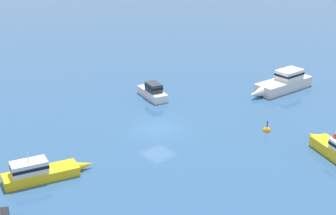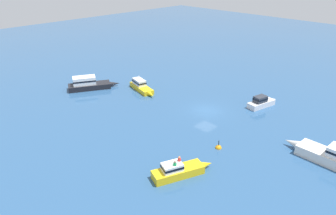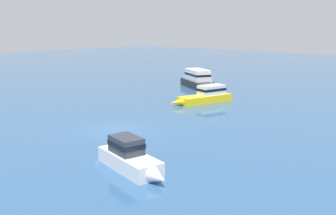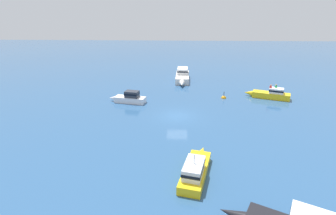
{
  "view_description": "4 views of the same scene",
  "coord_description": "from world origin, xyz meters",
  "px_view_note": "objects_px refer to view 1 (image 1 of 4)",
  "views": [
    {
      "loc": [
        -31.84,
        25.76,
        18.22
      ],
      "look_at": [
        -0.54,
        -0.72,
        2.0
      ],
      "focal_mm": 53.89,
      "sensor_mm": 36.0,
      "label": 1
    },
    {
      "loc": [
        -31.23,
        -24.01,
        18.79
      ],
      "look_at": [
        -6.87,
        0.65,
        2.5
      ],
      "focal_mm": 33.5,
      "sensor_mm": 36.0,
      "label": 2
    },
    {
      "loc": [
        21.01,
        -17.34,
        7.27
      ],
      "look_at": [
        -0.48,
        5.85,
        0.61
      ],
      "focal_mm": 42.46,
      "sensor_mm": 36.0,
      "label": 3
    },
    {
      "loc": [
        -0.18,
        29.49,
        12.08
      ],
      "look_at": [
        0.9,
        4.94,
        2.9
      ],
      "focal_mm": 28.35,
      "sensor_mm": 36.0,
      "label": 4
    }
  ],
  "objects_px": {
    "powerboat": "(40,171)",
    "launch_1": "(336,149)",
    "channel_buoy": "(267,131)",
    "motor_cruiser": "(283,83)",
    "powerboat_1": "(152,91)"
  },
  "relations": [
    {
      "from": "powerboat",
      "to": "launch_1",
      "type": "distance_m",
      "value": 22.73
    },
    {
      "from": "powerboat",
      "to": "launch_1",
      "type": "relative_size",
      "value": 1.07
    },
    {
      "from": "channel_buoy",
      "to": "powerboat",
      "type": "bearing_deg",
      "value": 75.12
    },
    {
      "from": "motor_cruiser",
      "to": "powerboat",
      "type": "height_order",
      "value": "powerboat"
    },
    {
      "from": "channel_buoy",
      "to": "motor_cruiser",
      "type": "bearing_deg",
      "value": -58.94
    },
    {
      "from": "motor_cruiser",
      "to": "launch_1",
      "type": "distance_m",
      "value": 15.67
    },
    {
      "from": "powerboat",
      "to": "launch_1",
      "type": "xyz_separation_m",
      "value": [
        -11.71,
        -19.48,
        -0.01
      ]
    },
    {
      "from": "launch_1",
      "to": "powerboat_1",
      "type": "distance_m",
      "value": 20.02
    },
    {
      "from": "powerboat",
      "to": "launch_1",
      "type": "height_order",
      "value": "powerboat"
    },
    {
      "from": "motor_cruiser",
      "to": "powerboat",
      "type": "distance_m",
      "value": 28.95
    },
    {
      "from": "motor_cruiser",
      "to": "launch_1",
      "type": "height_order",
      "value": "motor_cruiser"
    },
    {
      "from": "motor_cruiser",
      "to": "launch_1",
      "type": "bearing_deg",
      "value": 54.45
    },
    {
      "from": "motor_cruiser",
      "to": "channel_buoy",
      "type": "xyz_separation_m",
      "value": [
        -5.88,
        9.76,
        -0.79
      ]
    },
    {
      "from": "launch_1",
      "to": "powerboat_1",
      "type": "xyz_separation_m",
      "value": [
        19.84,
        2.69,
        0.01
      ]
    },
    {
      "from": "powerboat",
      "to": "channel_buoy",
      "type": "relative_size",
      "value": 5.14
    }
  ]
}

